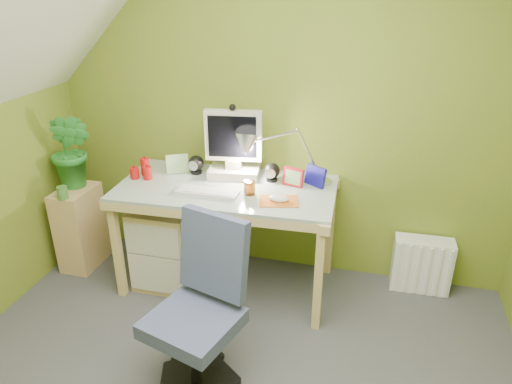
% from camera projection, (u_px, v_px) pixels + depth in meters
% --- Properties ---
extents(wall_back, '(3.20, 0.01, 2.40)m').
position_uv_depth(wall_back, '(278.00, 109.00, 3.16)').
color(wall_back, olive).
rests_on(wall_back, floor).
extents(desk, '(1.44, 0.75, 0.76)m').
position_uv_depth(desk, '(228.00, 236.00, 3.24)').
color(desk, tan).
rests_on(desk, floor).
extents(monitor, '(0.41, 0.28, 0.53)m').
position_uv_depth(monitor, '(234.00, 139.00, 3.12)').
color(monitor, beige).
rests_on(monitor, desk).
extents(speaker_left, '(0.11, 0.11, 0.13)m').
position_uv_depth(speaker_left, '(196.00, 164.00, 3.25)').
color(speaker_left, black).
rests_on(speaker_left, desk).
extents(speaker_right, '(0.11, 0.11, 0.13)m').
position_uv_depth(speaker_right, '(272.00, 172.00, 3.13)').
color(speaker_right, black).
rests_on(speaker_right, desk).
extents(keyboard, '(0.40, 0.14, 0.02)m').
position_uv_depth(keyboard, '(207.00, 192.00, 2.97)').
color(keyboard, silver).
rests_on(keyboard, desk).
extents(mousepad, '(0.27, 0.22, 0.01)m').
position_uv_depth(mousepad, '(279.00, 201.00, 2.87)').
color(mousepad, '#C9641F').
rests_on(mousepad, desk).
extents(mouse, '(0.14, 0.10, 0.04)m').
position_uv_depth(mouse, '(279.00, 198.00, 2.86)').
color(mouse, white).
rests_on(mouse, mousepad).
extents(amber_tumbler, '(0.09, 0.09, 0.09)m').
position_uv_depth(amber_tumbler, '(250.00, 187.00, 2.95)').
color(amber_tumbler, '#984F16').
rests_on(amber_tumbler, desk).
extents(candle_cluster, '(0.19, 0.17, 0.12)m').
position_uv_depth(candle_cluster, '(142.00, 169.00, 3.20)').
color(candle_cluster, red).
rests_on(candle_cluster, desk).
extents(photo_frame_red, '(0.14, 0.06, 0.12)m').
position_uv_depth(photo_frame_red, '(293.00, 177.00, 3.06)').
color(photo_frame_red, '#B4131E').
rests_on(photo_frame_red, desk).
extents(photo_frame_blue, '(0.14, 0.10, 0.13)m').
position_uv_depth(photo_frame_blue, '(315.00, 176.00, 3.06)').
color(photo_frame_blue, '#15148E').
rests_on(photo_frame_blue, desk).
extents(photo_frame_green, '(0.15, 0.09, 0.13)m').
position_uv_depth(photo_frame_green, '(177.00, 164.00, 3.26)').
color(photo_frame_green, '#A4CB8B').
rests_on(photo_frame_green, desk).
extents(desk_lamp, '(0.55, 0.33, 0.55)m').
position_uv_depth(desk_lamp, '(301.00, 143.00, 3.02)').
color(desk_lamp, '#B7B8BC').
rests_on(desk_lamp, desk).
extents(side_ledge, '(0.23, 0.35, 0.62)m').
position_uv_depth(side_ledge, '(81.00, 227.00, 3.50)').
color(side_ledge, tan).
rests_on(side_ledge, floor).
extents(potted_plant, '(0.34, 0.29, 0.56)m').
position_uv_depth(potted_plant, '(72.00, 151.00, 3.29)').
color(potted_plant, '#2A802D').
rests_on(potted_plant, side_ledge).
extents(green_cup, '(0.08, 0.08, 0.09)m').
position_uv_depth(green_cup, '(62.00, 193.00, 3.21)').
color(green_cup, '#4B8638').
rests_on(green_cup, side_ledge).
extents(task_chair, '(0.59, 0.59, 0.86)m').
position_uv_depth(task_chair, '(193.00, 322.00, 2.36)').
color(task_chair, '#3F4667').
rests_on(task_chair, floor).
extents(radiator, '(0.39, 0.17, 0.39)m').
position_uv_depth(radiator, '(421.00, 265.00, 3.25)').
color(radiator, white).
rests_on(radiator, floor).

